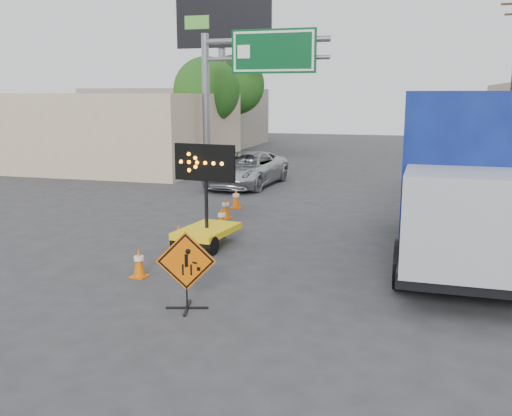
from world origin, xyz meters
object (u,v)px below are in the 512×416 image
at_px(arrow_board, 207,224).
at_px(box_truck, 461,184).
at_px(construction_sign, 186,268).
at_px(pickup_truck, 246,169).

height_order(arrow_board, box_truck, box_truck).
bearing_deg(construction_sign, arrow_board, 90.42).
relative_size(arrow_board, box_truck, 0.32).
xyz_separation_m(pickup_truck, box_truck, (8.33, -9.18, 1.08)).
bearing_deg(box_truck, arrow_board, -171.34).
relative_size(construction_sign, arrow_board, 0.55).
bearing_deg(box_truck, pickup_truck, 132.84).
relative_size(arrow_board, pickup_truck, 0.51).
xyz_separation_m(arrow_board, pickup_truck, (-2.05, 10.07, 0.13)).
distance_m(construction_sign, pickup_truck, 14.72).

